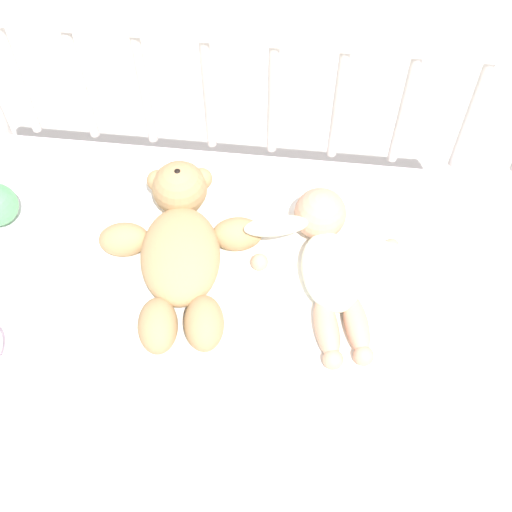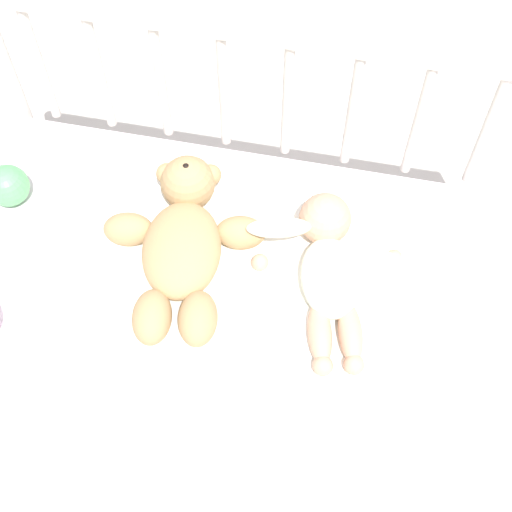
# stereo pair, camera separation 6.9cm
# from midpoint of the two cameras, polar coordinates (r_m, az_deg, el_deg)

# --- Properties ---
(ground_plane) EXTENTS (12.00, 12.00, 0.00)m
(ground_plane) POSITION_cam_midpoint_polar(r_m,az_deg,el_deg) (1.89, 1.07, -8.84)
(ground_plane) COLOR silver
(crib_mattress) EXTENTS (1.29, 0.60, 0.49)m
(crib_mattress) POSITION_cam_midpoint_polar(r_m,az_deg,el_deg) (1.66, 1.21, -5.54)
(crib_mattress) COLOR silver
(crib_mattress) RESTS_ON ground_plane
(crib_rail) EXTENTS (1.29, 0.04, 0.84)m
(crib_rail) POSITION_cam_midpoint_polar(r_m,az_deg,el_deg) (1.55, 3.74, 10.89)
(crib_rail) COLOR beige
(crib_rail) RESTS_ON ground_plane
(blanket) EXTENTS (0.80, 0.50, 0.01)m
(blanket) POSITION_cam_midpoint_polar(r_m,az_deg,el_deg) (1.44, 1.30, -1.43)
(blanket) COLOR white
(blanket) RESTS_ON crib_mattress
(teddy_bear) EXTENTS (0.34, 0.43, 0.12)m
(teddy_bear) POSITION_cam_midpoint_polar(r_m,az_deg,el_deg) (1.43, -4.53, 1.18)
(teddy_bear) COLOR tan
(teddy_bear) RESTS_ON crib_mattress
(baby) EXTENTS (0.34, 0.38, 0.11)m
(baby) POSITION_cam_midpoint_polar(r_m,az_deg,el_deg) (1.42, 7.25, -0.74)
(baby) COLOR #EAEACC
(baby) RESTS_ON crib_mattress
(toy_ball) EXTENTS (0.09, 0.09, 0.09)m
(toy_ball) POSITION_cam_midpoint_polar(r_m,az_deg,el_deg) (1.59, -18.07, 5.34)
(toy_ball) COLOR #59BF66
(toy_ball) RESTS_ON crib_mattress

